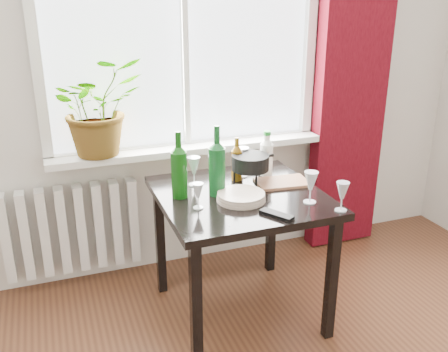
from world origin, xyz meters
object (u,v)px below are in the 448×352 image
object	(u,v)px
wine_bottle_left	(179,164)
cleaning_bottle	(266,153)
bottle_amber	(237,159)
wineglass_back_left	(194,171)
radiator	(72,229)
wineglass_back_center	(242,162)
plate_stack	(241,197)
wineglass_far_right	(342,196)
fondue_pot	(250,169)
tv_remote	(277,215)
table	(240,209)
potted_plant	(98,107)
wineglass_front_right	(311,187)
wine_bottle_right	(217,160)
wineglass_front_left	(198,196)
cutting_board	(282,182)

from	to	relation	value
wine_bottle_left	cleaning_bottle	xyz separation A→B (m)	(0.56, 0.15, -0.05)
bottle_amber	wineglass_back_left	distance (m)	0.25
radiator	wineglass_back_center	size ratio (longest dim) A/B	4.53
wineglass_back_left	plate_stack	bearing A→B (deg)	-60.16
wineglass_far_right	plate_stack	xyz separation A→B (m)	(-0.41, 0.28, -0.06)
fondue_pot	tv_remote	bearing A→B (deg)	-82.58
bottle_amber	table	bearing A→B (deg)	-105.62
wineglass_back_center	cleaning_bottle	bearing A→B (deg)	-10.95
wine_bottle_left	bottle_amber	world-z (taller)	wine_bottle_left
wine_bottle_left	potted_plant	bearing A→B (deg)	120.81
tv_remote	wine_bottle_left	bearing A→B (deg)	102.18
table	fondue_pot	bearing A→B (deg)	49.72
radiator	table	distance (m)	1.09
wineglass_far_right	fondue_pot	distance (m)	0.57
table	wineglass_front_right	distance (m)	0.41
plate_stack	tv_remote	bearing A→B (deg)	-69.73
wine_bottle_right	wineglass_front_left	size ratio (longest dim) A/B	2.83
wine_bottle_right	wineglass_back_left	xyz separation A→B (m)	(-0.08, 0.17, -0.11)
wineglass_far_right	cleaning_bottle	bearing A→B (deg)	102.88
wineglass_front_right	wineglass_far_right	xyz separation A→B (m)	(0.09, -0.14, -0.01)
wineglass_far_right	radiator	bearing A→B (deg)	140.73
wineglass_back_left	wineglass_front_right	bearing A→B (deg)	-41.92
bottle_amber	cutting_board	world-z (taller)	bottle_amber
wineglass_back_left	wineglass_back_center	bearing A→B (deg)	7.80
wineglass_back_left	cutting_board	size ratio (longest dim) A/B	0.58
wineglass_back_left	tv_remote	size ratio (longest dim) A/B	0.98
wineglass_front_right	fondue_pot	bearing A→B (deg)	115.91
bottle_amber	wineglass_back_center	world-z (taller)	bottle_amber
wineglass_front_left	cutting_board	distance (m)	0.56
wine_bottle_left	wineglass_far_right	xyz separation A→B (m)	(0.69, -0.44, -0.10)
wineglass_front_right	wine_bottle_right	bearing A→B (deg)	146.77
table	wine_bottle_right	xyz separation A→B (m)	(-0.12, 0.03, 0.28)
plate_stack	fondue_pot	world-z (taller)	fondue_pot
bottle_amber	wineglass_front_right	bearing A→B (deg)	-61.75
radiator	wineglass_back_left	world-z (taller)	wineglass_back_left
potted_plant	plate_stack	world-z (taller)	potted_plant
cutting_board	wineglass_front_left	bearing A→B (deg)	-163.54
plate_stack	tv_remote	xyz separation A→B (m)	(0.09, -0.24, -0.01)
radiator	plate_stack	size ratio (longest dim) A/B	3.18
wine_bottle_right	wineglass_front_right	size ratio (longest dim) A/B	2.24
wine_bottle_left	wineglass_front_left	bearing A→B (deg)	-75.47
fondue_pot	table	bearing A→B (deg)	-116.24
bottle_amber	wineglass_back_left	xyz separation A→B (m)	(-0.25, 0.00, -0.04)
wineglass_front_left	fondue_pot	world-z (taller)	fondue_pot
wineglass_front_right	tv_remote	distance (m)	0.26
bottle_amber	plate_stack	size ratio (longest dim) A/B	1.00
bottle_amber	tv_remote	world-z (taller)	bottle_amber
wineglass_front_right	fondue_pot	world-z (taller)	wineglass_front_right
fondue_pot	tv_remote	size ratio (longest dim) A/B	1.40
cleaning_bottle	cutting_board	size ratio (longest dim) A/B	0.91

